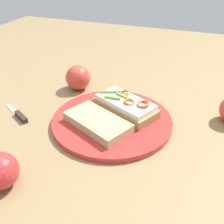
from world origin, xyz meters
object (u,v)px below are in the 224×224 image
Objects in this scene: bread_slice_side at (97,122)px; knife at (19,115)px; sandwich at (126,106)px; plate at (112,121)px; apple_0 at (78,78)px; apple_2 at (0,171)px.

knife is (-0.23, -0.02, -0.02)m from bread_slice_side.
bread_slice_side reaches higher than knife.
plate is at bearing -90.40° from sandwich.
knife is (-0.08, -0.21, -0.03)m from apple_0.
bread_slice_side is (-0.02, -0.05, 0.02)m from plate.
knife is at bearing 120.59° from apple_2.
bread_slice_side reaches higher than plate.
apple_2 reaches higher than sandwich.
knife is at bearing -110.39° from apple_0.
knife is at bearing -133.02° from sandwich.
apple_0 is 0.23m from knife.
plate is at bearing -40.39° from apple_0.
sandwich is (0.02, 0.05, 0.03)m from plate.
sandwich reaches higher than bread_slice_side.
sandwich reaches higher than plate.
apple_2 is (0.05, -0.43, -0.00)m from apple_0.
sandwich is 2.43× the size of apple_0.
apple_2 is at bearing -114.26° from plate.
plate is 0.31m from apple_2.
sandwich is 0.36m from apple_2.
bread_slice_side is 0.23m from knife.
knife is (-0.25, -0.06, -0.00)m from plate.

